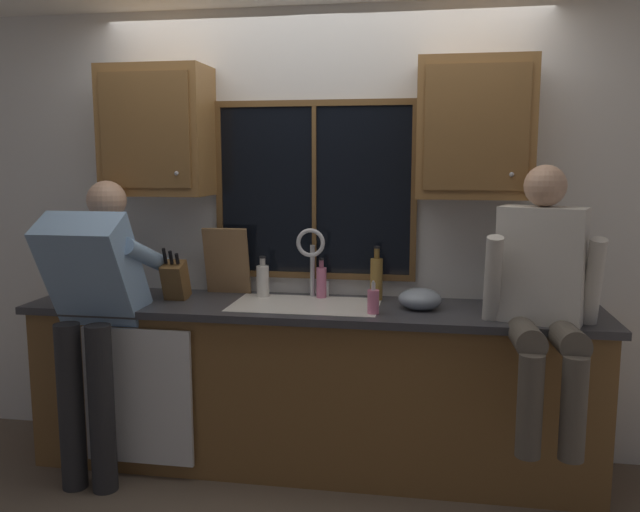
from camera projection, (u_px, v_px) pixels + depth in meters
name	position (u px, v px, depth m)	size (l,w,h in m)	color
back_wall	(322.00, 233.00, 3.84)	(5.44, 0.12, 2.55)	silver
window_glass	(315.00, 191.00, 3.75)	(1.10, 0.02, 0.95)	black
window_frame_top	(314.00, 103.00, 3.66)	(1.17, 0.02, 0.04)	brown
window_frame_bottom	(314.00, 275.00, 3.81)	(1.17, 0.02, 0.04)	brown
window_frame_left	(219.00, 190.00, 3.83)	(0.04, 0.02, 0.95)	brown
window_frame_right	(414.00, 192.00, 3.64)	(0.04, 0.02, 0.95)	brown
window_mullion_center	(314.00, 191.00, 3.73)	(0.02, 0.02, 0.95)	brown
lower_cabinet_run	(311.00, 389.00, 3.63)	(3.04, 0.58, 0.88)	brown
countertop	(310.00, 309.00, 3.54)	(3.10, 0.62, 0.04)	#38383D
dishwasher_front	(138.00, 397.00, 3.46)	(0.60, 0.02, 0.74)	white
upper_cabinet_left	(157.00, 131.00, 3.68)	(0.59, 0.36, 0.72)	olive
upper_cabinet_right	(474.00, 129.00, 3.39)	(0.59, 0.36, 0.72)	olive
sink	(305.00, 322.00, 3.56)	(0.80, 0.46, 0.21)	white
faucet	(313.00, 254.00, 3.69)	(0.18, 0.09, 0.40)	silver
person_standing	(94.00, 301.00, 3.39)	(0.53, 0.67, 1.59)	#262628
person_sitting_on_counter	(544.00, 288.00, 3.06)	(0.54, 0.66, 1.26)	#595147
knife_block	(175.00, 281.00, 3.66)	(0.12, 0.18, 0.32)	brown
cutting_board	(227.00, 261.00, 3.81)	(0.26, 0.02, 0.40)	#997047
mixing_bowl	(420.00, 299.00, 3.45)	(0.23, 0.23, 0.11)	#8C99A8
soap_dispenser	(373.00, 301.00, 3.33)	(0.06, 0.07, 0.17)	pink
bottle_green_glass	(263.00, 280.00, 3.74)	(0.07, 0.07, 0.24)	silver
bottle_tall_clear	(377.00, 278.00, 3.66)	(0.07, 0.07, 0.31)	olive
bottle_amber_small	(321.00, 281.00, 3.72)	(0.06, 0.06, 0.23)	pink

